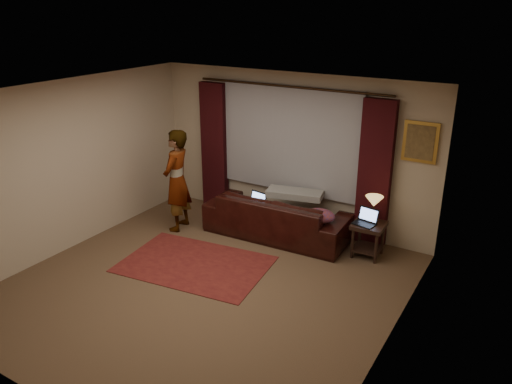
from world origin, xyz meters
The scene contains 20 objects.
floor centered at (0.00, 0.00, -0.01)m, with size 5.00×5.00×0.01m, color brown.
ceiling centered at (0.00, 0.00, 2.60)m, with size 5.00×5.00×0.02m, color silver.
wall_back centered at (0.00, 2.50, 1.30)m, with size 5.00×0.02×2.60m, color #C0AE94.
wall_front centered at (0.00, -2.50, 1.30)m, with size 5.00×0.02×2.60m, color #C0AE94.
wall_left centered at (-2.50, 0.00, 1.30)m, with size 0.02×5.00×2.60m, color #C0AE94.
wall_right centered at (2.50, 0.00, 1.30)m, with size 0.02×5.00×2.60m, color #C0AE94.
sheer_curtain centered at (0.00, 2.44, 1.50)m, with size 2.50×0.05×1.80m, color #94949B.
drape_left centered at (-1.50, 2.39, 1.18)m, with size 0.50×0.14×2.30m, color black.
drape_right centered at (1.50, 2.39, 1.18)m, with size 0.50×0.14×2.30m, color black.
curtain_rod centered at (0.00, 2.39, 2.38)m, with size 0.04×0.04×3.40m, color black.
picture_frame centered at (2.10, 2.47, 1.75)m, with size 0.50×0.04×0.60m, color gold.
sofa centered at (0.09, 1.89, 0.48)m, with size 2.37×1.02×0.95m, color black.
throw_blanket centered at (0.28, 2.12, 0.96)m, with size 0.90×0.36×0.11m, color gray.
clothing_pile centered at (0.90, 1.78, 0.57)m, with size 0.46×0.35×0.19m, color brown.
laptop_sofa centered at (-0.27, 1.75, 0.59)m, with size 0.32×0.34×0.23m, color black, non-canonical shape.
area_rug centered at (-0.47, 0.40, 0.01)m, with size 2.12×1.41×0.01m, color maroon.
end_table centered at (1.61, 1.98, 0.27)m, with size 0.47×0.47×0.54m, color black.
tiffany_lamp centered at (1.64, 2.04, 0.75)m, with size 0.26×0.26×0.42m, color olive, non-canonical shape.
laptop_table centered at (1.55, 1.91, 0.65)m, with size 0.32×0.35×0.23m, color black, non-canonical shape.
person centered at (-1.48, 1.28, 0.86)m, with size 0.51×0.51×1.73m, color gray.
Camera 1 is at (3.66, -4.71, 3.64)m, focal length 35.00 mm.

